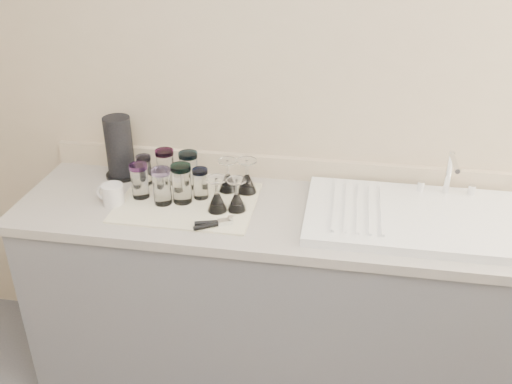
% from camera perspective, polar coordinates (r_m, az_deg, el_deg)
% --- Properties ---
extents(room_envelope, '(3.54, 3.50, 2.52)m').
position_cam_1_polar(room_envelope, '(0.93, -8.75, -2.97)').
color(room_envelope, '#58595E').
rests_on(room_envelope, ground).
extents(counter_unit, '(2.06, 0.62, 0.90)m').
position_cam_1_polar(counter_unit, '(2.53, 1.40, -10.60)').
color(counter_unit, slate).
rests_on(counter_unit, ground).
extents(sink_unit, '(0.82, 0.50, 0.22)m').
position_cam_1_polar(sink_unit, '(2.27, 15.49, -2.39)').
color(sink_unit, white).
rests_on(sink_unit, counter_unit).
extents(dish_towel, '(0.55, 0.42, 0.01)m').
position_cam_1_polar(dish_towel, '(2.33, -6.87, -1.01)').
color(dish_towel, white).
rests_on(dish_towel, counter_unit).
extents(tumbler_teal, '(0.06, 0.06, 0.13)m').
position_cam_1_polar(tumbler_teal, '(2.47, -11.10, 2.19)').
color(tumbler_teal, white).
rests_on(tumbler_teal, dish_towel).
extents(tumbler_cyan, '(0.08, 0.08, 0.15)m').
position_cam_1_polar(tumbler_cyan, '(2.46, -9.05, 2.52)').
color(tumbler_cyan, white).
rests_on(tumbler_cyan, dish_towel).
extents(tumbler_purple, '(0.08, 0.08, 0.16)m').
position_cam_1_polar(tumbler_purple, '(2.41, -6.73, 2.23)').
color(tumbler_purple, white).
rests_on(tumbler_purple, dish_towel).
extents(tumbler_magenta, '(0.07, 0.07, 0.15)m').
position_cam_1_polar(tumbler_magenta, '(2.37, -11.56, 1.13)').
color(tumbler_magenta, white).
rests_on(tumbler_magenta, dish_towel).
extents(tumbler_blue, '(0.08, 0.08, 0.15)m').
position_cam_1_polar(tumbler_blue, '(2.30, -9.38, 0.59)').
color(tumbler_blue, white).
rests_on(tumbler_blue, dish_towel).
extents(tumbler_lavender, '(0.08, 0.08, 0.16)m').
position_cam_1_polar(tumbler_lavender, '(2.30, -7.44, 0.87)').
color(tumbler_lavender, white).
rests_on(tumbler_lavender, dish_towel).
extents(tumbler_extra, '(0.06, 0.06, 0.13)m').
position_cam_1_polar(tumbler_extra, '(2.33, -5.58, 0.87)').
color(tumbler_extra, white).
rests_on(tumbler_extra, dish_towel).
extents(goblet_back_left, '(0.08, 0.08, 0.14)m').
position_cam_1_polar(goblet_back_left, '(2.38, -2.83, 1.18)').
color(goblet_back_left, white).
rests_on(goblet_back_left, dish_towel).
extents(goblet_back_right, '(0.08, 0.08, 0.15)m').
position_cam_1_polar(goblet_back_right, '(2.37, -0.91, 1.10)').
color(goblet_back_right, white).
rests_on(goblet_back_right, dish_towel).
extents(goblet_front_left, '(0.08, 0.08, 0.14)m').
position_cam_1_polar(goblet_front_left, '(2.23, -3.91, -0.75)').
color(goblet_front_left, white).
rests_on(goblet_front_left, dish_towel).
extents(goblet_front_right, '(0.08, 0.08, 0.13)m').
position_cam_1_polar(goblet_front_right, '(2.24, -1.94, -0.76)').
color(goblet_front_right, white).
rests_on(goblet_front_right, dish_towel).
extents(can_opener, '(0.15, 0.10, 0.02)m').
position_cam_1_polar(can_opener, '(2.15, -4.27, -3.16)').
color(can_opener, silver).
rests_on(can_opener, dish_towel).
extents(white_mug, '(0.13, 0.10, 0.09)m').
position_cam_1_polar(white_mug, '(2.36, -14.16, -0.25)').
color(white_mug, silver).
rests_on(white_mug, counter_unit).
extents(paper_towel_roll, '(0.15, 0.15, 0.28)m').
position_cam_1_polar(paper_towel_roll, '(2.55, -13.50, 4.29)').
color(paper_towel_roll, black).
rests_on(paper_towel_roll, counter_unit).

